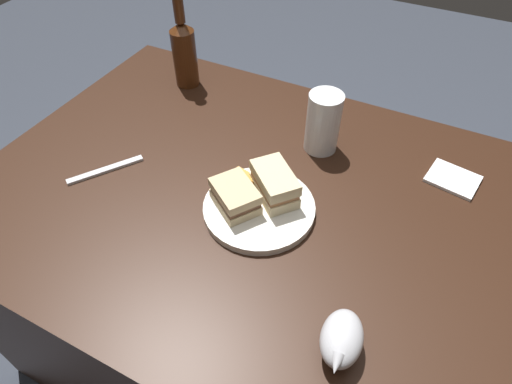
{
  "coord_description": "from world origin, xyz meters",
  "views": [
    {
      "loc": [
        0.31,
        -0.6,
        1.41
      ],
      "look_at": [
        0.02,
        -0.02,
        0.74
      ],
      "focal_mm": 30.14,
      "sensor_mm": 36.0,
      "label": 1
    }
  ],
  "objects": [
    {
      "name": "napkin",
      "position": [
        0.4,
        0.24,
        0.71
      ],
      "size": [
        0.12,
        0.11,
        0.01
      ],
      "primitive_type": "cube",
      "rotation": [
        0.0,
        0.0,
        -0.17
      ],
      "color": "white",
      "rests_on": "dining_table"
    },
    {
      "name": "gravy_boat",
      "position": [
        0.29,
        -0.26,
        0.75
      ],
      "size": [
        0.08,
        0.12,
        0.07
      ],
      "color": "#B7B7BC",
      "rests_on": "dining_table"
    },
    {
      "name": "dining_table",
      "position": [
        0.0,
        0.0,
        0.35
      ],
      "size": [
        1.26,
        0.91,
        0.71
      ],
      "primitive_type": "cube",
      "color": "black",
      "rests_on": "ground"
    },
    {
      "name": "ground_plane",
      "position": [
        0.0,
        0.0,
        0.0
      ],
      "size": [
        6.0,
        6.0,
        0.0
      ],
      "primitive_type": "plane",
      "color": "#333842"
    },
    {
      "name": "potato_wedge_stray",
      "position": [
        0.01,
        0.02,
        0.74
      ],
      "size": [
        0.06,
        0.05,
        0.02
      ],
      "primitive_type": "cube",
      "rotation": [
        0.0,
        0.0,
        2.46
      ],
      "color": "#AD702D",
      "rests_on": "plate"
    },
    {
      "name": "sandwich_half_right",
      "position": [
        -0.01,
        -0.06,
        0.75
      ],
      "size": [
        0.13,
        0.12,
        0.05
      ],
      "color": "#CCB284",
      "rests_on": "plate"
    },
    {
      "name": "potato_wedge_left_edge",
      "position": [
        -0.01,
        -0.03,
        0.74
      ],
      "size": [
        0.03,
        0.05,
        0.02
      ],
      "primitive_type": "cube",
      "rotation": [
        0.0,
        0.0,
        4.93
      ],
      "color": "#AD702D",
      "rests_on": "plate"
    },
    {
      "name": "cider_bottle",
      "position": [
        -0.38,
        0.32,
        0.81
      ],
      "size": [
        0.07,
        0.07,
        0.27
      ],
      "color": "#47230F",
      "rests_on": "dining_table"
    },
    {
      "name": "fork",
      "position": [
        -0.34,
        -0.09,
        0.71
      ],
      "size": [
        0.12,
        0.16,
        0.01
      ],
      "primitive_type": "cube",
      "rotation": [
        0.0,
        0.0,
        4.11
      ],
      "color": "silver",
      "rests_on": "dining_table"
    },
    {
      "name": "pint_glass",
      "position": [
        0.08,
        0.22,
        0.78
      ],
      "size": [
        0.08,
        0.08,
        0.15
      ],
      "color": "white",
      "rests_on": "dining_table"
    },
    {
      "name": "potato_wedge_back",
      "position": [
        0.03,
        0.0,
        0.74
      ],
      "size": [
        0.06,
        0.03,
        0.02
      ],
      "primitive_type": "cube",
      "rotation": [
        0.0,
        0.0,
        6.01
      ],
      "color": "#B77F33",
      "rests_on": "plate"
    },
    {
      "name": "potato_wedge_middle",
      "position": [
        -0.02,
        -0.03,
        0.74
      ],
      "size": [
        0.04,
        0.03,
        0.02
      ],
      "primitive_type": "cube",
      "rotation": [
        0.0,
        0.0,
        3.74
      ],
      "color": "#B77F33",
      "rests_on": "plate"
    },
    {
      "name": "sandwich_half_left",
      "position": [
        0.05,
        0.0,
        0.76
      ],
      "size": [
        0.13,
        0.13,
        0.07
      ],
      "color": "beige",
      "rests_on": "plate"
    },
    {
      "name": "plate",
      "position": [
        0.04,
        -0.04,
        0.72
      ],
      "size": [
        0.24,
        0.24,
        0.02
      ],
      "primitive_type": "cylinder",
      "color": "silver",
      "rests_on": "dining_table"
    },
    {
      "name": "potato_wedge_right_edge",
      "position": [
        0.04,
        0.02,
        0.74
      ],
      "size": [
        0.03,
        0.04,
        0.02
      ],
      "primitive_type": "cube",
      "rotation": [
        0.0,
        0.0,
        5.21
      ],
      "color": "gold",
      "rests_on": "plate"
    },
    {
      "name": "potato_wedge_front",
      "position": [
        -0.03,
        0.01,
        0.74
      ],
      "size": [
        0.06,
        0.03,
        0.02
      ],
      "primitive_type": "cube",
      "rotation": [
        0.0,
        0.0,
        2.92
      ],
      "color": "gold",
      "rests_on": "plate"
    }
  ]
}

